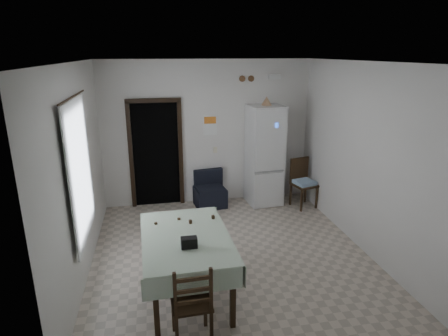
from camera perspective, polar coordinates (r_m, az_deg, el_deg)
ground at (r=6.04m, az=0.92°, el=-12.82°), size 4.50×4.50×0.00m
ceiling at (r=5.22m, az=1.08°, el=15.89°), size 4.20×4.50×0.02m
wall_back at (r=7.60m, az=-2.51°, el=5.30°), size 4.20×0.02×2.90m
wall_front at (r=3.44m, az=8.85°, el=-10.28°), size 4.20×0.02×2.90m
wall_left at (r=5.44m, az=-21.20°, el=-0.78°), size 0.02×4.50×2.90m
wall_right at (r=6.22m, az=20.30°, el=1.50°), size 0.02×4.50×2.90m
doorway at (r=7.81m, az=-10.34°, el=2.43°), size 1.06×0.52×2.22m
window_recess at (r=5.23m, az=-22.21°, el=-0.43°), size 0.10×1.20×1.60m
curtain at (r=5.21m, az=-21.03°, el=-0.37°), size 0.02×1.45×1.85m
curtain_rod at (r=5.02m, az=-22.09°, el=10.02°), size 0.02×1.60×0.02m
calendar at (r=7.56m, az=-2.13°, el=6.56°), size 0.28×0.02×0.40m
calendar_image at (r=7.54m, az=-2.13°, el=7.30°), size 0.24×0.01×0.14m
light_switch at (r=7.69m, az=-1.35°, el=2.78°), size 0.08×0.02×0.12m
vent_left at (r=7.57m, az=2.80°, el=13.44°), size 0.12×0.03×0.12m
vent_right at (r=7.62m, az=4.15°, el=13.44°), size 0.12×0.03×0.12m
emergency_light at (r=7.72m, az=7.67°, el=13.61°), size 0.25×0.07×0.09m
fridge at (r=7.64m, az=6.20°, el=1.91°), size 0.72×0.72×2.03m
tan_cone at (r=7.44m, az=6.51°, el=10.13°), size 0.21×0.21×0.17m
navy_seat at (r=7.60m, az=-2.15°, el=-3.25°), size 0.67×0.65×0.72m
corner_chair at (r=7.68m, az=12.13°, el=-2.35°), size 0.52×0.52×0.99m
dining_table at (r=4.94m, az=-5.69°, el=-14.63°), size 1.12×1.66×0.85m
black_bag at (r=4.45m, az=-5.34°, el=-11.24°), size 0.19×0.11×0.12m
dining_chair_far_left at (r=5.44m, az=-8.93°, el=-11.39°), size 0.46×0.46×0.87m
dining_chair_far_right at (r=5.41m, az=-4.01°, el=-11.22°), size 0.48×0.48×0.90m
dining_chair_near_head at (r=4.23m, az=-5.02°, el=-19.60°), size 0.44×0.44×0.98m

